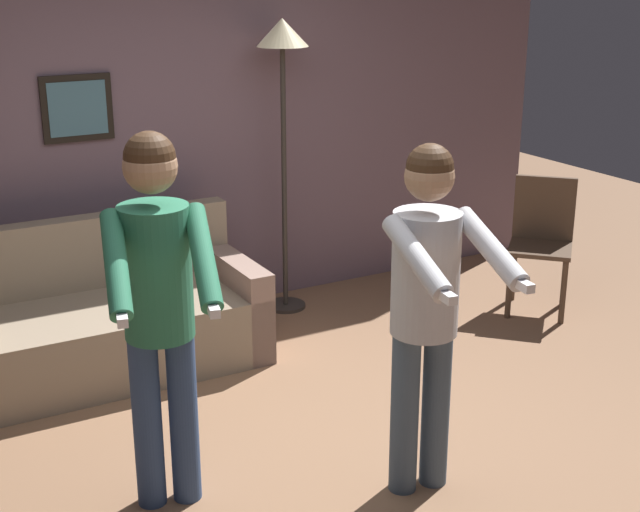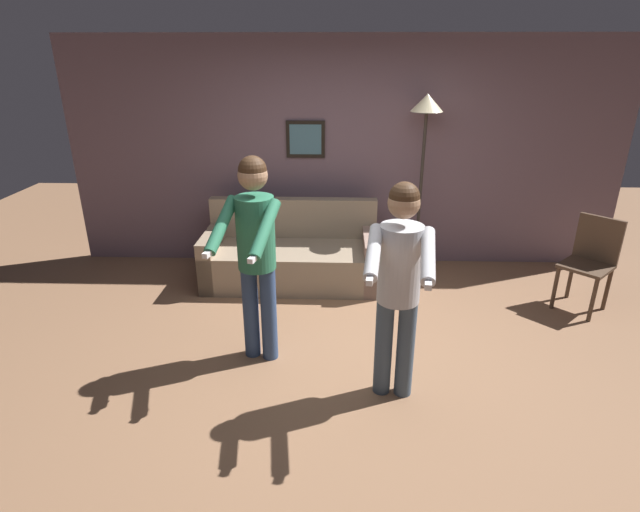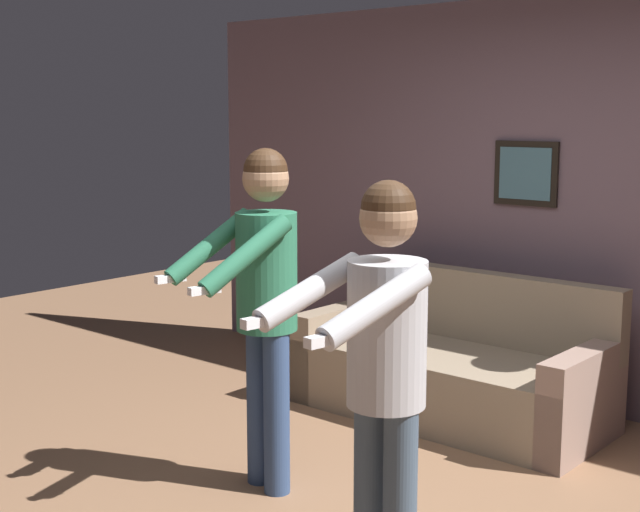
# 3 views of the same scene
# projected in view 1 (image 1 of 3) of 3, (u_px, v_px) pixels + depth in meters

# --- Properties ---
(ground_plane) EXTENTS (12.00, 12.00, 0.00)m
(ground_plane) POSITION_uv_depth(u_px,v_px,m) (315.00, 466.00, 4.36)
(ground_plane) COLOR #866045
(back_wall_assembly) EXTENTS (6.40, 0.09, 2.60)m
(back_wall_assembly) POSITION_uv_depth(u_px,v_px,m) (147.00, 130.00, 5.82)
(back_wall_assembly) COLOR #6C5663
(back_wall_assembly) RESTS_ON ground_plane
(couch) EXTENTS (1.91, 0.86, 0.87)m
(couch) POSITION_uv_depth(u_px,v_px,m) (99.00, 325.00, 5.33)
(couch) COLOR gray
(couch) RESTS_ON ground_plane
(torchiere_lamp) EXTENTS (0.34, 0.34, 2.00)m
(torchiere_lamp) POSITION_uv_depth(u_px,v_px,m) (283.00, 68.00, 5.84)
(torchiere_lamp) COLOR #332D28
(torchiere_lamp) RESTS_ON ground_plane
(person_standing_left) EXTENTS (0.53, 0.69, 1.71)m
(person_standing_left) POSITION_uv_depth(u_px,v_px,m) (158.00, 290.00, 3.75)
(person_standing_left) COLOR navy
(person_standing_left) RESTS_ON ground_plane
(person_standing_right) EXTENTS (0.50, 0.71, 1.63)m
(person_standing_right) POSITION_uv_depth(u_px,v_px,m) (427.00, 292.00, 3.88)
(person_standing_right) COLOR #425366
(person_standing_right) RESTS_ON ground_plane
(dining_chair_distant) EXTENTS (0.59, 0.59, 0.93)m
(dining_chair_distant) POSITION_uv_depth(u_px,v_px,m) (542.00, 236.00, 6.21)
(dining_chair_distant) COLOR #4C3828
(dining_chair_distant) RESTS_ON ground_plane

